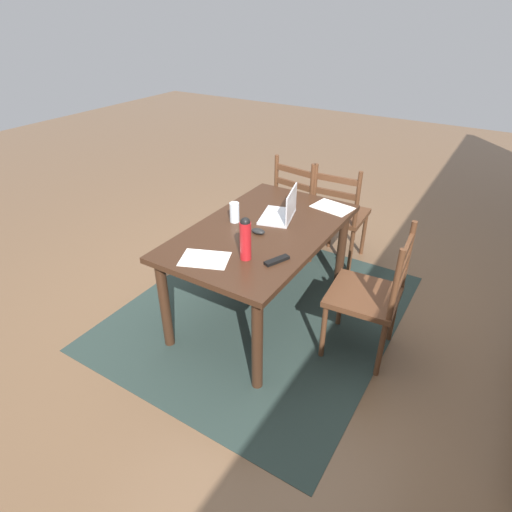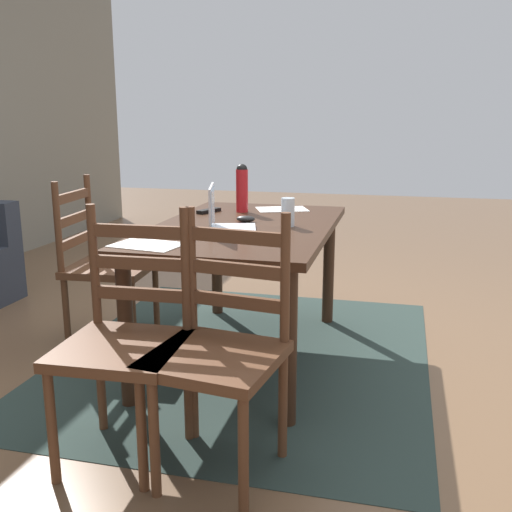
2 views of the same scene
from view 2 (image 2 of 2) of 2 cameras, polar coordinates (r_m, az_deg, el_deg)
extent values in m
plane|color=brown|center=(3.28, -1.08, -9.60)|extent=(14.00, 14.00, 0.00)
cube|color=#283833|center=(3.28, -1.08, -9.55)|extent=(2.26, 1.94, 0.01)
cube|color=#382114|center=(3.08, -1.13, 2.68)|extent=(1.48, 0.89, 0.04)
cylinder|color=#382114|center=(2.48, 3.17, -8.84)|extent=(0.07, 0.07, 0.69)
cylinder|color=#382114|center=(3.72, 7.01, -1.28)|extent=(0.07, 0.07, 0.69)
cylinder|color=#382114|center=(2.70, -12.42, -7.23)|extent=(0.07, 0.07, 0.69)
cylinder|color=#382114|center=(3.88, -3.80, -0.62)|extent=(0.07, 0.07, 0.69)
cube|color=#56331E|center=(2.11, -4.01, -9.83)|extent=(0.50, 0.50, 0.04)
cylinder|color=#56331E|center=(2.00, -1.22, -18.87)|extent=(0.04, 0.04, 0.43)
cylinder|color=#56331E|center=(2.16, -10.96, -16.54)|extent=(0.04, 0.04, 0.43)
cylinder|color=#56331E|center=(2.31, 2.60, -14.18)|extent=(0.04, 0.04, 0.43)
cylinder|color=#56331E|center=(2.44, -6.05, -12.57)|extent=(0.04, 0.04, 0.43)
cylinder|color=#56331E|center=(2.14, 2.82, -2.44)|extent=(0.04, 0.04, 0.50)
cylinder|color=#56331E|center=(2.28, -6.23, -1.46)|extent=(0.04, 0.04, 0.50)
cube|color=#56331E|center=(2.23, -1.83, -4.42)|extent=(0.07, 0.36, 0.05)
cube|color=#56331E|center=(2.20, -1.86, -1.31)|extent=(0.07, 0.36, 0.05)
cube|color=#56331E|center=(2.17, -1.88, 1.89)|extent=(0.07, 0.36, 0.05)
cube|color=#56331E|center=(2.24, -12.84, -8.74)|extent=(0.46, 0.46, 0.04)
cylinder|color=#56331E|center=(2.12, -9.78, -17.04)|extent=(0.04, 0.04, 0.43)
cylinder|color=#56331E|center=(2.27, -19.08, -15.40)|extent=(0.04, 0.04, 0.43)
cylinder|color=#56331E|center=(2.43, -6.49, -12.70)|extent=(0.04, 0.04, 0.43)
cylinder|color=#56331E|center=(2.57, -14.75, -11.62)|extent=(0.04, 0.04, 0.43)
cylinder|color=#56331E|center=(2.27, -6.73, -1.54)|extent=(0.04, 0.04, 0.50)
cylinder|color=#56331E|center=(2.42, -15.33, -1.03)|extent=(0.04, 0.04, 0.50)
cube|color=#56331E|center=(2.37, -11.05, -3.62)|extent=(0.04, 0.36, 0.05)
cube|color=#56331E|center=(2.33, -11.19, -0.68)|extent=(0.04, 0.36, 0.05)
cube|color=#56331E|center=(2.31, -11.33, 2.33)|extent=(0.04, 0.36, 0.05)
cube|color=#56331E|center=(3.41, -13.81, -1.11)|extent=(0.47, 0.47, 0.04)
cylinder|color=#56331E|center=(3.58, -9.61, -4.14)|extent=(0.04, 0.04, 0.43)
cylinder|color=#56331E|center=(3.24, -11.77, -6.12)|extent=(0.04, 0.04, 0.43)
cylinder|color=#56331E|center=(3.72, -15.18, -3.77)|extent=(0.04, 0.04, 0.43)
cylinder|color=#56331E|center=(3.39, -17.80, -5.60)|extent=(0.04, 0.04, 0.43)
cylinder|color=#56331E|center=(3.61, -15.79, 3.61)|extent=(0.04, 0.04, 0.50)
cylinder|color=#56331E|center=(3.28, -18.56, 2.46)|extent=(0.04, 0.04, 0.50)
cube|color=#56331E|center=(3.46, -17.00, 1.44)|extent=(0.36, 0.05, 0.05)
cube|color=#56331E|center=(3.44, -17.14, 3.48)|extent=(0.36, 0.05, 0.05)
cube|color=#56331E|center=(3.42, -17.28, 5.54)|extent=(0.36, 0.05, 0.05)
cube|color=silver|center=(2.87, -2.16, 2.47)|extent=(0.37, 0.30, 0.02)
cube|color=silver|center=(2.85, -4.32, 4.68)|extent=(0.31, 0.09, 0.21)
cube|color=#A5CCEA|center=(2.85, -4.20, 4.68)|extent=(0.29, 0.08, 0.19)
cylinder|color=red|center=(3.47, -1.36, 6.31)|extent=(0.07, 0.07, 0.25)
sphere|color=black|center=(3.45, -1.37, 8.35)|extent=(0.06, 0.06, 0.06)
cylinder|color=silver|center=(3.02, 3.09, 4.25)|extent=(0.07, 0.07, 0.15)
ellipsoid|color=black|center=(3.15, -1.00, 3.61)|extent=(0.06, 0.10, 0.03)
cube|color=black|center=(3.47, -4.57, 4.37)|extent=(0.17, 0.11, 0.02)
cube|color=white|center=(3.57, 2.52, 4.53)|extent=(0.31, 0.35, 0.00)
cube|color=white|center=(2.62, -10.44, 1.06)|extent=(0.26, 0.33, 0.00)
camera|label=1|loc=(5.68, -9.03, 21.50)|focal=29.76mm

